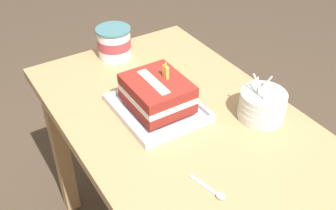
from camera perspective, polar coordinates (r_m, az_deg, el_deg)
dining_table at (r=1.37m, az=1.41°, el=-5.41°), size 1.06×0.68×0.74m
foil_tray at (r=1.30m, az=-1.48°, el=-0.54°), size 0.28×0.25×0.02m
birthday_cake at (r=1.26m, az=-1.52°, el=1.70°), size 0.20×0.17×0.14m
bowl_stack at (r=1.28m, az=13.02°, el=-0.03°), size 0.15×0.15×0.15m
ice_cream_tub at (r=1.57m, az=-7.53°, el=8.63°), size 0.13×0.13×0.12m
serving_spoon_near_tray at (r=1.06m, az=6.58°, el=-12.02°), size 0.12×0.04×0.01m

